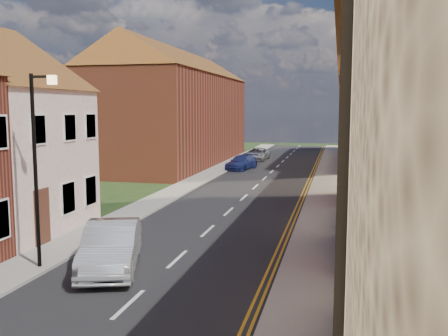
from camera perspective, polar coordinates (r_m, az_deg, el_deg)
name	(u,v)px	position (r m, az deg, el deg)	size (l,w,h in m)	color
road	(229,212)	(24.66, 0.53, -5.02)	(7.00, 90.00, 0.02)	black
pavement_left	(145,207)	(25.94, -9.03, -4.40)	(1.80, 90.00, 0.12)	#9E9890
pavement_right	(319,215)	(24.10, 10.84, -5.30)	(1.80, 90.00, 0.12)	#9E9890
cottage_r_pink	(439,123)	(22.83, 23.40, 4.77)	(8.30, 6.00, 9.00)	#F7D2C3
cottage_r_white_far	(420,120)	(28.16, 21.45, 5.16)	(8.30, 5.20, 9.00)	brown
cottage_r_cream_far	(406,118)	(33.51, 20.12, 5.40)	(8.30, 6.00, 9.00)	white
block_right_far	(385,106)	(48.73, 17.97, 6.77)	(8.30, 24.20, 10.50)	beige
block_left_far	(177,106)	(45.92, -5.44, 7.08)	(8.30, 24.20, 10.50)	brown
lamppost	(37,159)	(16.37, -20.55, 1.01)	(0.88, 0.15, 6.00)	black
car_mid	(112,246)	(16.32, -12.73, -8.71)	(1.58, 4.54, 1.50)	#BABEC3
car_far	(242,163)	(41.47, 2.02, 0.63)	(1.66, 4.08, 1.18)	navy
car_distant	(257,154)	(48.97, 3.78, 1.60)	(2.04, 4.43, 1.23)	gray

